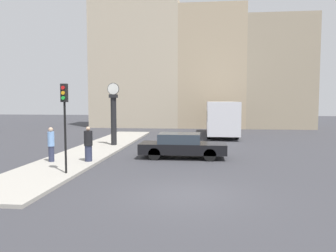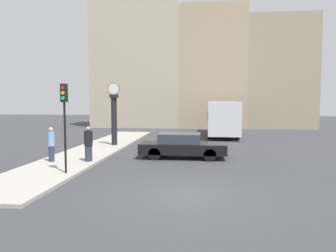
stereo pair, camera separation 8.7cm
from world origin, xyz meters
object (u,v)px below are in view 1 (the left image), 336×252
object	(u,v)px
street_clock	(114,116)
pedestrian_black_jacket	(88,144)
bus_distant	(221,116)
pedestrian_blue_stripe	(51,144)
traffic_light_near	(65,109)
sedan_car	(182,145)

from	to	relation	value
street_clock	pedestrian_black_jacket	bearing A→B (deg)	-86.19
bus_distant	pedestrian_blue_stripe	world-z (taller)	bus_distant
bus_distant	pedestrian_blue_stripe	xyz separation A→B (m)	(-9.15, -14.68, -0.74)
street_clock	pedestrian_blue_stripe	size ratio (longest dim) A/B	2.47
pedestrian_blue_stripe	pedestrian_black_jacket	bearing A→B (deg)	9.18
bus_distant	traffic_light_near	size ratio (longest dim) A/B	2.49
bus_distant	pedestrian_black_jacket	size ratio (longest dim) A/B	5.32
pedestrian_black_jacket	street_clock	bearing A→B (deg)	93.81
traffic_light_near	pedestrian_black_jacket	size ratio (longest dim) A/B	2.14
sedan_car	pedestrian_blue_stripe	distance (m)	6.86
sedan_car	traffic_light_near	xyz separation A→B (m)	(-4.56, -4.93, 2.12)
sedan_car	pedestrian_blue_stripe	bearing A→B (deg)	-158.72
sedan_car	bus_distant	size ratio (longest dim) A/B	0.51
traffic_light_near	pedestrian_black_jacket	bearing A→B (deg)	90.15
traffic_light_near	pedestrian_blue_stripe	xyz separation A→B (m)	(-1.83, 2.44, -1.81)
street_clock	bus_distant	bearing A→B (deg)	46.92
pedestrian_black_jacket	sedan_car	bearing A→B (deg)	25.64
sedan_car	bus_distant	distance (m)	12.55
bus_distant	street_clock	distance (m)	11.33
street_clock	pedestrian_blue_stripe	xyz separation A→B (m)	(-1.41, -6.41, -1.13)
pedestrian_blue_stripe	street_clock	bearing A→B (deg)	77.60
pedestrian_black_jacket	bus_distant	bearing A→B (deg)	63.02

